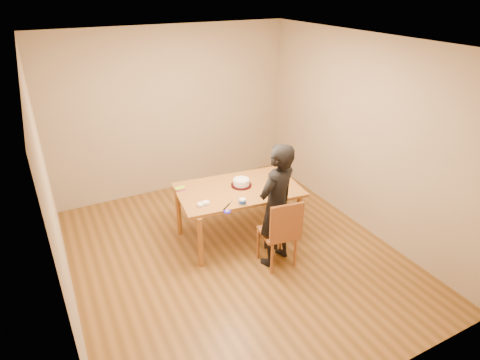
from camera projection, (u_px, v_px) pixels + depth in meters
name	position (u px, v px, depth m)	size (l,w,h in m)	color
room_shell	(222.00, 152.00, 5.01)	(4.00, 4.50, 2.70)	brown
dining_table	(238.00, 190.00, 5.44)	(1.64, 0.97, 0.04)	brown
dining_chair	(277.00, 233.00, 5.01)	(0.40, 0.40, 0.04)	brown
cake_plate	(241.00, 185.00, 5.50)	(0.28, 0.28, 0.02)	red
cake	(241.00, 182.00, 5.48)	(0.22, 0.22, 0.07)	white
frosting_dome	(241.00, 179.00, 5.45)	(0.22, 0.22, 0.03)	white
frosting_tub	(242.00, 202.00, 5.04)	(0.08, 0.08, 0.07)	white
frosting_lid	(227.00, 212.00, 4.88)	(0.09, 0.09, 0.01)	#1F1799
frosting_dollop	(227.00, 211.00, 4.88)	(0.04, 0.04, 0.02)	white
ramekin_green	(206.00, 203.00, 5.03)	(0.09, 0.09, 0.04)	white
ramekin_yellow	(201.00, 204.00, 5.01)	(0.08, 0.08, 0.04)	white
ramekin_multi	(201.00, 205.00, 4.99)	(0.07, 0.07, 0.04)	white
candy_box_pink	(180.00, 189.00, 5.39)	(0.13, 0.06, 0.02)	#BE2C92
candy_box_green	(180.00, 188.00, 5.38)	(0.13, 0.07, 0.02)	#49AB1F
spatula	(227.00, 207.00, 4.99)	(0.17, 0.02, 0.01)	black
person	(276.00, 206.00, 4.89)	(0.59, 0.39, 1.63)	black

